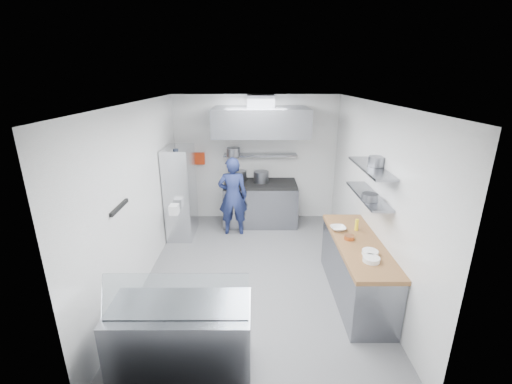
{
  "coord_description": "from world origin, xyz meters",
  "views": [
    {
      "loc": [
        -0.02,
        -5.03,
        3.16
      ],
      "look_at": [
        0.0,
        0.6,
        1.25
      ],
      "focal_mm": 24.0,
      "sensor_mm": 36.0,
      "label": 1
    }
  ],
  "objects_px": {
    "wire_rack": "(181,192)",
    "chef": "(233,196)",
    "display_case": "(182,339)",
    "gas_range": "(260,204)"
  },
  "relations": [
    {
      "from": "wire_rack",
      "to": "chef",
      "type": "bearing_deg",
      "value": 1.94
    },
    {
      "from": "chef",
      "to": "display_case",
      "type": "relative_size",
      "value": 1.1
    },
    {
      "from": "chef",
      "to": "display_case",
      "type": "bearing_deg",
      "value": 83.62
    },
    {
      "from": "gas_range",
      "to": "wire_rack",
      "type": "bearing_deg",
      "value": -161.44
    },
    {
      "from": "gas_range",
      "to": "chef",
      "type": "relative_size",
      "value": 0.97
    },
    {
      "from": "gas_range",
      "to": "wire_rack",
      "type": "relative_size",
      "value": 0.86
    },
    {
      "from": "wire_rack",
      "to": "display_case",
      "type": "bearing_deg",
      "value": -78.63
    },
    {
      "from": "chef",
      "to": "wire_rack",
      "type": "bearing_deg",
      "value": 1.01
    },
    {
      "from": "gas_range",
      "to": "display_case",
      "type": "xyz_separation_m",
      "value": [
        -0.92,
        -4.1,
        -0.03
      ]
    },
    {
      "from": "wire_rack",
      "to": "display_case",
      "type": "height_order",
      "value": "wire_rack"
    }
  ]
}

